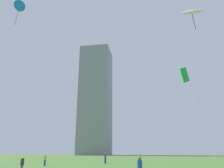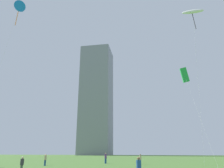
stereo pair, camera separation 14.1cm
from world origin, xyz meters
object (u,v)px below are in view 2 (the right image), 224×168
Objects in this scene: person_standing_1 at (139,167)px; kite_flying_4 at (185,75)px; kite_flying_2 at (19,7)px; person_standing_0 at (140,158)px; kite_flying_1 at (193,12)px; person_standing_5 at (45,159)px; person_standing_3 at (22,164)px; person_standing_2 at (106,157)px; distant_highrise_0 at (97,99)px.

kite_flying_4 reaches higher than person_standing_1.
person_standing_0 is at bearing 27.38° from kite_flying_2.
kite_flying_1 reaches higher than person_standing_1.
kite_flying_4 reaches higher than person_standing_5.
person_standing_0 reaches higher than person_standing_3.
person_standing_0 reaches higher than person_standing_1.
person_standing_1 is at bearing -111.11° from kite_flying_1.
person_standing_0 is 0.12× the size of kite_flying_4.
person_standing_3 is at bearing -139.49° from person_standing_2.
kite_flying_4 is (16.77, 10.98, 11.45)m from person_standing_3.
kite_flying_4 is 128.50m from distant_highrise_0.
person_standing_5 is 36.53m from kite_flying_1.
person_standing_5 is 123.66m from distant_highrise_0.
kite_flying_4 is at bearing 122.84° from person_standing_3.
person_standing_2 is 20.44m from person_standing_3.
person_standing_3 is (-2.24, -20.31, -0.18)m from person_standing_2.
kite_flying_2 reaches higher than kite_flying_1.
kite_flying_2 is at bearing -97.42° from person_standing_0.
person_standing_2 is at bearing -136.83° from person_standing_0.
person_standing_1 is 21.66m from person_standing_5.
person_standing_2 is 32.23m from kite_flying_2.
person_standing_0 is 0.06× the size of kite_flying_1.
person_standing_3 is 0.93× the size of person_standing_5.
person_standing_3 is at bearing -146.79° from kite_flying_4.
person_standing_2 is at bearing -148.65° from person_standing_1.
person_standing_2 is 0.06× the size of kite_flying_2.
kite_flying_4 is (21.35, -0.34, 11.39)m from person_standing_5.
person_standing_0 is 0.89× the size of person_standing_2.
person_standing_5 reaches higher than person_standing_0.
kite_flying_2 is (-6.73, -2.85, 26.85)m from person_standing_5.
person_standing_1 is at bearing -74.69° from distant_highrise_0.
distant_highrise_0 is (-49.77, 126.92, 37.80)m from person_standing_1.
person_standing_1 is 12.28m from person_standing_3.
distant_highrise_0 is (-33.20, 112.97, 37.77)m from person_standing_5.
distant_highrise_0 is (-46.61, 105.39, 37.78)m from person_standing_0.
person_standing_5 is at bearing -170.38° from person_standing_2.
kite_flying_1 is at bearing -67.59° from distant_highrise_0.
person_standing_5 is (-6.82, -8.99, -0.11)m from person_standing_2.
person_standing_0 is 6.74m from person_standing_2.
distant_highrise_0 reaches higher than kite_flying_4.
kite_flying_4 is (-3.19, -7.04, -14.83)m from kite_flying_1.
kite_flying_1 is 0.36× the size of distant_highrise_0.
person_standing_5 is 24.20m from kite_flying_4.
kite_flying_2 is (-31.27, -9.55, 0.63)m from kite_flying_1.
person_standing_3 is 0.02× the size of distant_highrise_0.
kite_flying_1 is (19.97, 18.02, 26.29)m from person_standing_3.
kite_flying_2 is at bearing -83.23° from distant_highrise_0.
kite_flying_1 is at bearing -50.55° from person_standing_2.
distant_highrise_0 reaches higher than kite_flying_1.
kite_flying_2 is (-11.31, 8.47, 26.92)m from person_standing_3.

